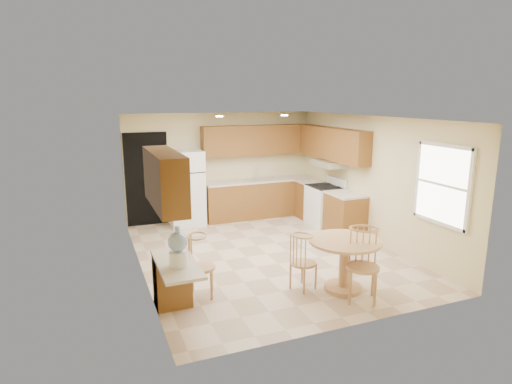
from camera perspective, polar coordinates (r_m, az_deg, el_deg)
name	(u,v)px	position (r m, az deg, el deg)	size (l,w,h in m)	color
floor	(267,254)	(8.03, 1.43, -8.26)	(5.50, 5.50, 0.00)	#CCB294
ceiling	(267,118)	(7.52, 1.54, 9.85)	(4.50, 5.50, 0.02)	white
wall_back	(221,166)	(10.22, -4.63, 3.49)	(4.50, 0.02, 2.50)	beige
wall_front	(356,232)	(5.35, 13.25, -5.26)	(4.50, 0.02, 2.50)	beige
wall_left	(138,199)	(7.12, -15.41, -0.94)	(0.02, 5.50, 2.50)	beige
wall_right	(371,180)	(8.80, 15.08, 1.62)	(0.02, 5.50, 2.50)	beige
doorway	(147,179)	(9.87, -14.33, 1.64)	(0.90, 0.02, 2.10)	black
base_cab_back	(260,199)	(10.39, 0.55, -0.90)	(2.75, 0.60, 0.87)	brown
counter_back	(260,180)	(10.30, 0.56, 1.56)	(2.75, 0.63, 0.04)	beige
base_cab_right_a	(311,200)	(10.33, 7.34, -1.09)	(0.60, 0.59, 0.87)	brown
counter_right_a	(312,182)	(10.23, 7.41, 1.39)	(0.63, 0.59, 0.04)	beige
base_cab_right_b	(345,215)	(9.13, 11.78, -3.08)	(0.60, 0.80, 0.87)	brown
counter_right_b	(346,194)	(9.02, 11.90, -0.30)	(0.63, 0.80, 0.04)	beige
upper_cab_back	(258,140)	(10.28, 0.28, 6.96)	(2.75, 0.33, 0.70)	brown
upper_cab_right	(332,144)	(9.61, 10.16, 6.37)	(0.33, 2.42, 0.70)	brown
upper_cab_left	(165,179)	(5.46, -12.08, 1.67)	(0.33, 1.40, 0.70)	brown
sink	(259,180)	(10.28, 0.43, 1.68)	(0.78, 0.44, 0.01)	silver
range_hood	(329,163)	(9.59, 9.72, 3.78)	(0.50, 0.76, 0.14)	silver
desk_pedestal	(172,280)	(6.19, -11.11, -11.49)	(0.48, 0.42, 0.72)	brown
desk_top	(177,264)	(5.69, -10.54, -9.39)	(0.50, 1.20, 0.04)	beige
window	(443,185)	(7.37, 23.63, 0.90)	(0.06, 1.12, 1.30)	white
can_light_a	(219,116)	(8.47, -4.89, 10.02)	(0.14, 0.14, 0.02)	white
can_light_b	(284,115)	(8.98, 3.81, 10.18)	(0.14, 0.14, 0.02)	white
refrigerator	(186,188)	(9.72, -9.33, 0.50)	(0.75, 0.73, 1.70)	white
stove	(325,205)	(9.74, 9.14, -1.77)	(0.65, 0.76, 1.09)	white
dining_table	(344,257)	(6.58, 11.68, -8.51)	(1.07, 1.07, 0.79)	tan
chair_table_a	(306,258)	(6.44, 6.72, -8.73)	(0.38, 0.49, 0.86)	tan
chair_table_b	(368,260)	(6.19, 14.67, -8.80)	(0.47, 0.54, 1.06)	tan
chair_desk	(203,262)	(6.22, -7.12, -9.19)	(0.41, 0.53, 0.92)	tan
water_crock	(178,248)	(5.48, -10.37, -7.41)	(0.25, 0.25, 0.52)	white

